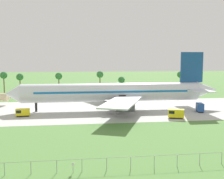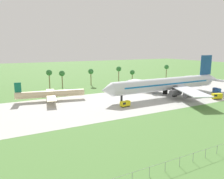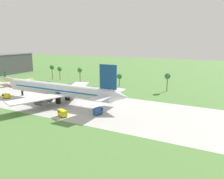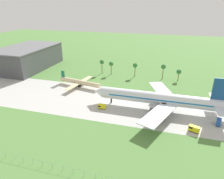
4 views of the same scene
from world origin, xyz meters
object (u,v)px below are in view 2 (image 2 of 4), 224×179
object	(u,v)px
fuel_truck	(125,104)
catering_van	(217,91)
regional_aircraft	(51,94)
baggage_tug	(217,96)
jet_airliner	(168,84)

from	to	relation	value
fuel_truck	catering_van	xyz separation A→B (m)	(58.89, -0.15, 0.27)
catering_van	regional_aircraft	bearing A→B (deg)	162.26
regional_aircraft	catering_van	world-z (taller)	regional_aircraft
regional_aircraft	fuel_truck	distance (m)	36.85
baggage_tug	fuel_truck	bearing A→B (deg)	168.93
jet_airliner	fuel_truck	world-z (taller)	jet_airliner
fuel_truck	catering_van	world-z (taller)	catering_van
regional_aircraft	baggage_tug	size ratio (longest dim) A/B	6.22
jet_airliner	baggage_tug	distance (m)	23.79
baggage_tug	fuel_truck	world-z (taller)	baggage_tug
fuel_truck	catering_van	bearing A→B (deg)	-0.15
jet_airliner	baggage_tug	size ratio (longest dim) A/B	14.91
catering_van	baggage_tug	bearing A→B (deg)	-142.93
regional_aircraft	fuel_truck	world-z (taller)	regional_aircraft
fuel_truck	regional_aircraft	bearing A→B (deg)	133.34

